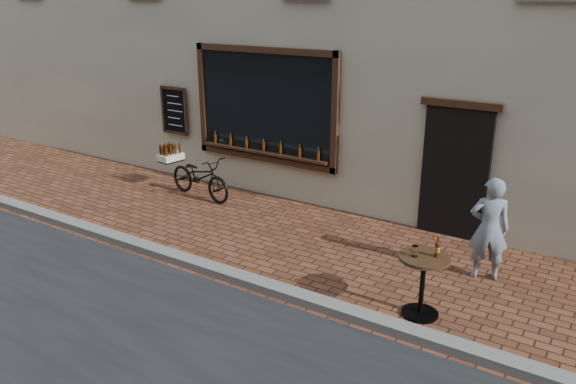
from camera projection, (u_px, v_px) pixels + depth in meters
The scene contains 5 objects.
ground at pixel (237, 289), 7.84m from camera, with size 90.00×90.00×0.00m, color #4F2919.
kerb at pixel (246, 280), 7.98m from camera, with size 90.00×0.25×0.12m, color slate.
cargo_bicycle at pixel (199, 176), 11.29m from camera, with size 1.97×0.82×0.93m.
bistro_table at pixel (423, 273), 7.02m from camera, with size 0.65×0.65×1.11m.
pedestrian at pixel (489, 229), 7.93m from camera, with size 0.56×0.36×1.52m, color slate.
Camera 1 is at (4.34, -5.47, 3.88)m, focal length 35.00 mm.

